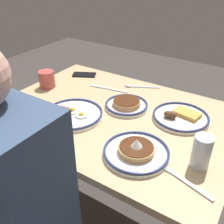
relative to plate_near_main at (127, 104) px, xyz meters
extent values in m
plane|color=#403B37|center=(0.02, 0.08, -0.78)|extent=(6.00, 6.00, 0.00)
cube|color=tan|center=(0.02, 0.08, -0.03)|extent=(1.14, 0.81, 0.03)
cylinder|color=tan|center=(-0.45, -0.23, -0.41)|extent=(0.07, 0.07, 0.73)
cylinder|color=tan|center=(0.50, -0.23, -0.41)|extent=(0.07, 0.07, 0.73)
cylinder|color=tan|center=(0.50, 0.39, -0.41)|extent=(0.07, 0.07, 0.73)
cylinder|color=white|center=(0.00, 0.00, -0.01)|extent=(0.21, 0.21, 0.01)
torus|color=navy|center=(0.00, 0.00, 0.00)|extent=(0.21, 0.21, 0.01)
cylinder|color=tan|center=(0.00, 0.00, 0.00)|extent=(0.14, 0.14, 0.01)
cylinder|color=tan|center=(0.00, 0.00, 0.02)|extent=(0.14, 0.14, 0.01)
cylinder|color=#4C2814|center=(0.00, 0.00, 0.02)|extent=(0.13, 0.13, 0.00)
cylinder|color=silver|center=(-0.27, -0.04, -0.01)|extent=(0.26, 0.26, 0.01)
torus|color=navy|center=(-0.27, -0.04, 0.00)|extent=(0.26, 0.26, 0.01)
cube|color=gold|center=(-0.28, -0.07, 0.01)|extent=(0.13, 0.09, 0.02)
ellipsoid|color=brown|center=(-0.23, -0.01, 0.01)|extent=(0.04, 0.03, 0.03)
ellipsoid|color=brown|center=(-0.23, -0.01, 0.01)|extent=(0.03, 0.03, 0.03)
ellipsoid|color=brown|center=(-0.22, 0.00, 0.01)|extent=(0.04, 0.03, 0.03)
cylinder|color=white|center=(0.17, 0.21, -0.01)|extent=(0.28, 0.28, 0.01)
torus|color=navy|center=(0.17, 0.21, 0.00)|extent=(0.28, 0.28, 0.01)
cylinder|color=white|center=(0.12, 0.20, 0.00)|extent=(0.06, 0.06, 0.01)
sphere|color=yellow|center=(0.12, 0.20, 0.01)|extent=(0.02, 0.02, 0.02)
cylinder|color=white|center=(0.18, 0.19, 0.00)|extent=(0.07, 0.07, 0.01)
sphere|color=yellow|center=(0.18, 0.20, 0.01)|extent=(0.03, 0.03, 0.03)
cube|color=#9E3A30|center=(0.22, 0.20, 0.00)|extent=(0.09, 0.03, 0.01)
cube|color=#923B1C|center=(0.22, 0.22, 0.00)|extent=(0.10, 0.03, 0.01)
cylinder|color=white|center=(-0.21, 0.29, -0.01)|extent=(0.25, 0.25, 0.01)
torus|color=navy|center=(-0.21, 0.29, 0.00)|extent=(0.25, 0.25, 0.01)
cylinder|color=#D6904E|center=(-0.21, 0.29, 0.00)|extent=(0.14, 0.14, 0.01)
cylinder|color=tan|center=(-0.21, 0.29, 0.02)|extent=(0.14, 0.14, 0.01)
cylinder|color=#4C2814|center=(-0.21, 0.29, 0.02)|extent=(0.13, 0.13, 0.00)
cone|color=white|center=(-0.21, 0.29, 0.04)|extent=(0.04, 0.04, 0.03)
cylinder|color=#BF4C47|center=(0.50, 0.04, 0.03)|extent=(0.09, 0.09, 0.10)
torus|color=#BF4C47|center=(0.53, 0.01, 0.03)|extent=(0.05, 0.06, 0.07)
cylinder|color=brown|center=(0.50, 0.04, 0.06)|extent=(0.08, 0.08, 0.01)
cylinder|color=silver|center=(-0.43, 0.22, 0.05)|extent=(0.07, 0.07, 0.13)
cylinder|color=black|center=(-0.43, 0.22, 0.03)|extent=(0.06, 0.06, 0.09)
cube|color=black|center=(0.43, -0.21, -0.01)|extent=(0.16, 0.13, 0.01)
cube|color=silver|center=(-0.43, 0.33, -0.01)|extent=(0.19, 0.07, 0.01)
cube|color=silver|center=(-0.35, 0.29, -0.01)|extent=(0.03, 0.01, 0.00)
cube|color=silver|center=(-0.35, 0.30, -0.01)|extent=(0.03, 0.01, 0.00)
cube|color=silver|center=(-0.34, 0.31, -0.01)|extent=(0.03, 0.01, 0.00)
cube|color=silver|center=(-0.34, 0.31, -0.01)|extent=(0.03, 0.01, 0.00)
cube|color=silver|center=(0.17, -0.13, -0.01)|extent=(0.20, 0.04, 0.01)
cube|color=silver|center=(0.26, -0.11, -0.01)|extent=(0.09, 0.03, 0.00)
cube|color=silver|center=(0.04, -0.25, -0.01)|extent=(0.18, 0.10, 0.01)
ellipsoid|color=silver|center=(0.11, -0.21, -0.01)|extent=(0.04, 0.03, 0.01)
cube|color=#384C6B|center=(0.02, 0.69, 0.01)|extent=(0.39, 0.22, 0.61)
cylinder|color=#D9AB80|center=(-0.02, 0.51, 0.02)|extent=(0.07, 0.07, 0.26)
camera|label=1|loc=(-0.55, 0.98, 0.63)|focal=41.42mm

